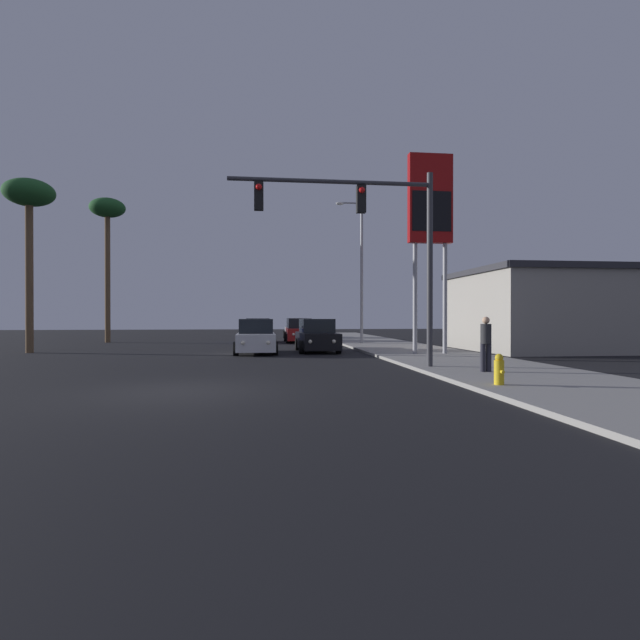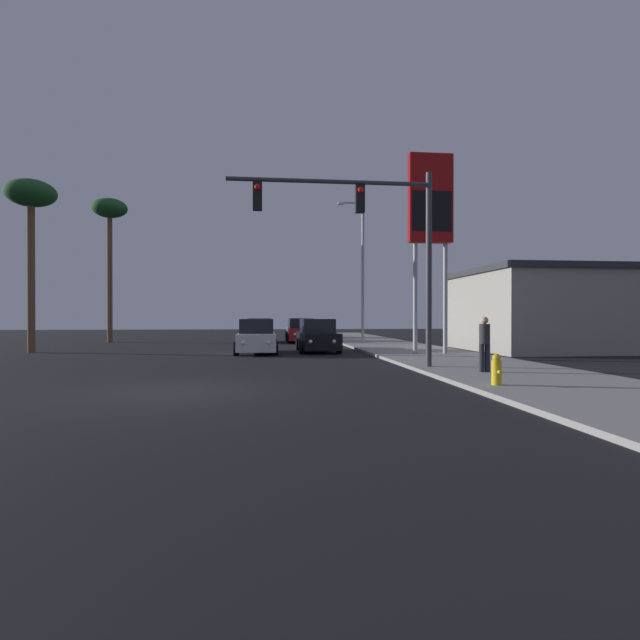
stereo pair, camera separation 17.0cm
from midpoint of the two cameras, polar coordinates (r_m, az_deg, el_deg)
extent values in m
plane|color=black|center=(12.51, -16.17, -7.85)|extent=(120.00, 120.00, 0.00)
cube|color=gray|center=(23.51, 11.80, -3.85)|extent=(5.00, 60.00, 0.12)
cube|color=gray|center=(29.67, 25.78, 0.74)|extent=(10.00, 8.00, 4.00)
cube|color=#2D2D33|center=(29.77, 25.79, 4.88)|extent=(10.30, 8.30, 0.30)
cube|color=black|center=(25.45, -0.53, -2.35)|extent=(1.94, 4.26, 0.80)
cube|color=black|center=(25.58, -0.57, -0.66)|extent=(1.67, 2.05, 0.70)
cylinder|color=black|center=(24.09, -2.33, -3.12)|extent=(0.24, 0.64, 0.64)
cylinder|color=black|center=(24.29, 1.92, -3.09)|extent=(0.24, 0.64, 0.64)
cylinder|color=black|center=(26.68, -2.76, -2.79)|extent=(0.24, 0.64, 0.64)
cylinder|color=black|center=(26.87, 1.07, -2.76)|extent=(0.24, 0.64, 0.64)
sphere|color=#F2EACC|center=(23.29, -1.33, -2.48)|extent=(0.18, 0.18, 0.18)
sphere|color=#F2EACC|center=(23.42, 1.39, -2.46)|extent=(0.18, 0.18, 0.18)
cube|color=maroon|center=(35.08, -2.50, -1.61)|extent=(1.89, 4.24, 0.80)
cube|color=black|center=(35.21, -2.52, -0.38)|extent=(1.64, 2.03, 0.70)
cylinder|color=black|center=(33.73, -3.86, -2.13)|extent=(0.24, 0.64, 0.64)
cylinder|color=black|center=(33.87, -0.82, -2.12)|extent=(0.24, 0.64, 0.64)
cylinder|color=black|center=(36.33, -4.07, -1.95)|extent=(0.24, 0.64, 0.64)
cylinder|color=black|center=(36.46, -1.24, -1.94)|extent=(0.24, 0.64, 0.64)
sphere|color=#F2EACC|center=(32.92, -3.19, -1.65)|extent=(0.18, 0.18, 0.18)
sphere|color=#F2EACC|center=(33.01, -1.26, -1.64)|extent=(0.18, 0.18, 0.18)
cube|color=slate|center=(40.48, -2.82, -1.35)|extent=(1.86, 4.23, 0.80)
cube|color=black|center=(40.62, -2.83, -0.28)|extent=(1.63, 2.02, 0.70)
cylinder|color=black|center=(39.14, -4.00, -1.79)|extent=(0.24, 0.64, 0.64)
cylinder|color=black|center=(39.27, -1.37, -1.78)|extent=(0.24, 0.64, 0.64)
cylinder|color=black|center=(41.74, -4.17, -1.65)|extent=(0.24, 0.64, 0.64)
cylinder|color=black|center=(41.86, -1.71, -1.65)|extent=(0.24, 0.64, 0.64)
sphere|color=#F2EACC|center=(38.33, -3.43, -1.37)|extent=(0.18, 0.18, 0.18)
sphere|color=#F2EACC|center=(38.41, -1.76, -1.36)|extent=(0.18, 0.18, 0.18)
cube|color=navy|center=(35.21, -7.25, -1.60)|extent=(1.81, 4.20, 0.80)
cube|color=black|center=(35.35, -7.24, -0.38)|extent=(1.60, 2.00, 0.70)
cylinder|color=black|center=(33.94, -8.78, -2.12)|extent=(0.24, 0.64, 0.64)
cylinder|color=black|center=(33.93, -5.74, -2.12)|extent=(0.24, 0.64, 0.64)
cylinder|color=black|center=(36.54, -8.64, -1.94)|extent=(0.24, 0.64, 0.64)
cylinder|color=black|center=(36.53, -5.82, -1.94)|extent=(0.24, 0.64, 0.64)
sphere|color=#F2EACC|center=(33.10, -8.24, -1.64)|extent=(0.18, 0.18, 0.18)
sphere|color=#F2EACC|center=(33.09, -6.31, -1.64)|extent=(0.18, 0.18, 0.18)
cube|color=silver|center=(24.52, -7.52, -2.46)|extent=(1.81, 4.20, 0.80)
cube|color=black|center=(24.65, -7.52, -0.70)|extent=(1.61, 2.00, 0.70)
cylinder|color=black|center=(23.27, -9.78, -3.25)|extent=(0.24, 0.64, 0.64)
cylinder|color=black|center=(23.24, -5.34, -3.25)|extent=(0.24, 0.64, 0.64)
cylinder|color=black|center=(25.86, -9.48, -2.89)|extent=(0.24, 0.64, 0.64)
cylinder|color=black|center=(25.84, -5.49, -2.89)|extent=(0.24, 0.64, 0.64)
sphere|color=#F2EACC|center=(22.42, -9.02, -2.59)|extent=(0.18, 0.18, 0.18)
sphere|color=#F2EACC|center=(22.40, -6.16, -2.59)|extent=(0.18, 0.18, 0.18)
cylinder|color=#38383D|center=(17.21, 12.16, 5.64)|extent=(0.20, 0.20, 6.50)
cylinder|color=#38383D|center=(16.95, 0.96, 15.54)|extent=(6.71, 0.14, 0.14)
cube|color=black|center=(16.97, 4.43, 13.60)|extent=(0.30, 0.24, 0.90)
sphere|color=red|center=(16.91, 4.52, 14.59)|extent=(0.20, 0.20, 0.20)
cube|color=black|center=(16.67, -7.31, 13.84)|extent=(0.30, 0.24, 0.90)
sphere|color=red|center=(16.60, -7.31, 14.86)|extent=(0.20, 0.20, 0.20)
cylinder|color=#99999E|center=(31.77, 4.63, 5.48)|extent=(0.18, 0.18, 9.00)
cylinder|color=#99999E|center=(32.32, 3.39, 13.21)|extent=(1.40, 0.10, 0.10)
ellipsoid|color=silver|center=(32.19, 2.13, 13.17)|extent=(0.50, 0.24, 0.20)
cylinder|color=#99999E|center=(22.83, 10.60, 2.45)|extent=(0.20, 0.20, 5.00)
cylinder|color=#99999E|center=(23.28, 13.89, 2.41)|extent=(0.20, 0.20, 5.00)
cube|color=#990C0C|center=(23.64, 12.28, 13.40)|extent=(2.00, 0.40, 4.00)
cube|color=black|center=(23.32, 12.45, 12.07)|extent=(1.80, 0.03, 1.80)
cylinder|color=gold|center=(13.00, 19.43, -5.68)|extent=(0.24, 0.24, 0.60)
sphere|color=gold|center=(12.97, 19.43, -4.09)|extent=(0.20, 0.20, 0.20)
cylinder|color=gold|center=(12.85, 19.77, -5.61)|extent=(0.08, 0.10, 0.08)
cylinder|color=#23232D|center=(15.89, 17.84, -4.12)|extent=(0.16, 0.16, 0.85)
cylinder|color=#23232D|center=(15.97, 18.43, -4.10)|extent=(0.16, 0.16, 0.85)
cylinder|color=#262628|center=(15.89, 18.14, -1.51)|extent=(0.32, 0.32, 0.60)
sphere|color=tan|center=(15.88, 18.14, -0.03)|extent=(0.22, 0.22, 0.22)
cylinder|color=brown|center=(28.68, -30.43, 4.20)|extent=(0.36, 0.36, 7.46)
ellipsoid|color=#1E5123|center=(29.27, -30.45, 12.45)|extent=(2.40, 2.40, 1.32)
cylinder|color=brown|center=(37.85, -23.23, 4.37)|extent=(0.36, 0.36, 8.90)
ellipsoid|color=#1E5123|center=(38.51, -23.25, 11.71)|extent=(2.40, 2.40, 1.32)
camera|label=1|loc=(0.09, -90.22, 0.00)|focal=28.00mm
camera|label=2|loc=(0.09, 89.78, 0.00)|focal=28.00mm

